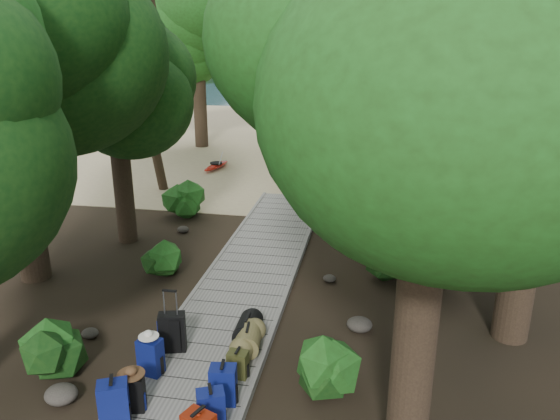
% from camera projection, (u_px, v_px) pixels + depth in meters
% --- Properties ---
extents(ground, '(120.00, 120.00, 0.00)m').
position_uv_depth(ground, '(240.00, 298.00, 11.47)').
color(ground, black).
rests_on(ground, ground).
extents(sand_beach, '(40.00, 22.00, 0.02)m').
position_uv_depth(sand_beach, '(323.00, 142.00, 26.35)').
color(sand_beach, tan).
rests_on(sand_beach, ground).
extents(distant_hill, '(32.00, 16.00, 12.00)m').
position_uv_depth(distant_hill, '(8.00, 73.00, 63.01)').
color(distant_hill, black).
rests_on(distant_hill, ground).
extents(boardwalk, '(2.00, 12.00, 0.12)m').
position_uv_depth(boardwalk, '(251.00, 275.00, 12.39)').
color(boardwalk, gray).
rests_on(boardwalk, ground).
extents(backpack_left_a, '(0.49, 0.43, 0.77)m').
position_uv_depth(backpack_left_a, '(114.00, 402.00, 7.54)').
color(backpack_left_a, navy).
rests_on(backpack_left_a, boardwalk).
extents(backpack_left_b, '(0.38, 0.31, 0.61)m').
position_uv_depth(backpack_left_b, '(133.00, 391.00, 7.88)').
color(backpack_left_b, black).
rests_on(backpack_left_b, boardwalk).
extents(backpack_left_c, '(0.41, 0.33, 0.68)m').
position_uv_depth(backpack_left_c, '(150.00, 355.00, 8.70)').
color(backpack_left_c, navy).
rests_on(backpack_left_c, boardwalk).
extents(backpack_left_d, '(0.40, 0.30, 0.57)m').
position_uv_depth(backpack_left_d, '(171.00, 330.00, 9.49)').
color(backpack_left_d, navy).
rests_on(backpack_left_d, boardwalk).
extents(backpack_right_b, '(0.45, 0.39, 0.68)m').
position_uv_depth(backpack_right_b, '(211.00, 409.00, 7.48)').
color(backpack_right_b, navy).
rests_on(backpack_right_b, boardwalk).
extents(backpack_right_c, '(0.42, 0.32, 0.66)m').
position_uv_depth(backpack_right_c, '(223.00, 383.00, 8.03)').
color(backpack_right_c, navy).
rests_on(backpack_right_c, boardwalk).
extents(backpack_right_d, '(0.33, 0.25, 0.48)m').
position_uv_depth(backpack_right_d, '(238.00, 363.00, 8.65)').
color(backpack_right_d, '#393A1A').
rests_on(backpack_right_d, boardwalk).
extents(duffel_right_khaki, '(0.51, 0.70, 0.43)m').
position_uv_depth(duffel_right_khaki, '(248.00, 339.00, 9.35)').
color(duffel_right_khaki, olive).
rests_on(duffel_right_khaki, boardwalk).
extents(duffel_right_black, '(0.43, 0.67, 0.42)m').
position_uv_depth(duffel_right_black, '(248.00, 328.00, 9.69)').
color(duffel_right_black, black).
rests_on(duffel_right_black, boardwalk).
extents(suitcase_on_boardwalk, '(0.50, 0.36, 0.69)m').
position_uv_depth(suitcase_on_boardwalk, '(172.00, 332.00, 9.32)').
color(suitcase_on_boardwalk, black).
rests_on(suitcase_on_boardwalk, boardwalk).
extents(lone_suitcase_on_sand, '(0.52, 0.38, 0.74)m').
position_uv_depth(lone_suitcase_on_sand, '(312.00, 179.00, 18.78)').
color(lone_suitcase_on_sand, black).
rests_on(lone_suitcase_on_sand, sand_beach).
extents(hat_brown, '(0.40, 0.40, 0.12)m').
position_uv_depth(hat_brown, '(131.00, 371.00, 7.74)').
color(hat_brown, '#51351E').
rests_on(hat_brown, backpack_left_b).
extents(hat_white, '(0.33, 0.33, 0.11)m').
position_uv_depth(hat_white, '(148.00, 334.00, 8.56)').
color(hat_white, silver).
rests_on(hat_white, backpack_left_c).
extents(kayak, '(1.50, 3.57, 0.35)m').
position_uv_depth(kayak, '(216.00, 165.00, 21.46)').
color(kayak, '#B0190F').
rests_on(kayak, sand_beach).
extents(sun_lounger, '(0.69, 1.86, 0.59)m').
position_uv_depth(sun_lounger, '(411.00, 174.00, 19.71)').
color(sun_lounger, silver).
rests_on(sun_lounger, sand_beach).
extents(tree_right_a, '(4.68, 4.68, 7.80)m').
position_uv_depth(tree_right_a, '(430.00, 173.00, 6.05)').
color(tree_right_a, black).
rests_on(tree_right_a, ground).
extents(tree_right_b, '(5.14, 5.14, 9.17)m').
position_uv_depth(tree_right_b, '(548.00, 82.00, 8.57)').
color(tree_right_b, black).
rests_on(tree_right_b, ground).
extents(tree_right_c, '(5.82, 5.82, 10.07)m').
position_uv_depth(tree_right_c, '(444.00, 47.00, 10.34)').
color(tree_right_c, black).
rests_on(tree_right_c, ground).
extents(tree_right_d, '(5.44, 5.44, 9.97)m').
position_uv_depth(tree_right_d, '(503.00, 44.00, 13.24)').
color(tree_right_d, black).
rests_on(tree_right_d, ground).
extents(tree_right_e, '(5.46, 5.46, 9.82)m').
position_uv_depth(tree_right_e, '(443.00, 43.00, 15.83)').
color(tree_right_e, black).
rests_on(tree_right_e, ground).
extents(tree_right_f, '(5.03, 5.03, 8.98)m').
position_uv_depth(tree_right_f, '(505.00, 56.00, 17.18)').
color(tree_right_f, black).
rests_on(tree_right_f, ground).
extents(tree_left_b, '(5.24, 5.24, 9.42)m').
position_uv_depth(tree_left_b, '(3.00, 63.00, 10.87)').
color(tree_left_b, black).
rests_on(tree_left_b, ground).
extents(tree_left_c, '(4.04, 4.04, 7.03)m').
position_uv_depth(tree_left_c, '(116.00, 107.00, 13.37)').
color(tree_left_c, black).
rests_on(tree_left_c, ground).
extents(tree_back_a, '(4.65, 4.65, 8.04)m').
position_uv_depth(tree_back_a, '(296.00, 57.00, 24.55)').
color(tree_back_a, black).
rests_on(tree_back_a, ground).
extents(tree_back_b, '(5.07, 5.07, 9.06)m').
position_uv_depth(tree_back_b, '(368.00, 46.00, 24.10)').
color(tree_back_b, black).
rests_on(tree_back_b, ground).
extents(tree_back_c, '(5.27, 5.27, 9.49)m').
position_uv_depth(tree_back_c, '(444.00, 41.00, 23.05)').
color(tree_back_c, black).
rests_on(tree_back_c, ground).
extents(tree_back_d, '(5.17, 5.17, 8.61)m').
position_uv_depth(tree_back_d, '(197.00, 51.00, 24.13)').
color(tree_back_d, black).
rests_on(tree_back_d, ground).
extents(palm_right_a, '(4.39, 4.39, 7.49)m').
position_uv_depth(palm_right_a, '(383.00, 87.00, 15.46)').
color(palm_right_a, '#194613').
rests_on(palm_right_a, ground).
extents(palm_right_b, '(4.39, 4.39, 8.48)m').
position_uv_depth(palm_right_b, '(442.00, 59.00, 19.66)').
color(palm_right_b, '#194613').
rests_on(palm_right_b, ground).
extents(palm_right_c, '(4.20, 4.20, 6.69)m').
position_uv_depth(palm_right_c, '(375.00, 81.00, 21.29)').
color(palm_right_c, '#194613').
rests_on(palm_right_c, ground).
extents(palm_left_a, '(4.38, 4.38, 6.97)m').
position_uv_depth(palm_left_a, '(148.00, 87.00, 17.81)').
color(palm_left_a, '#194613').
rests_on(palm_left_a, ground).
extents(rock_left_a, '(0.50, 0.45, 0.28)m').
position_uv_depth(rock_left_a, '(61.00, 394.00, 8.27)').
color(rock_left_a, '#4C473F').
rests_on(rock_left_a, ground).
extents(rock_left_b, '(0.32, 0.28, 0.17)m').
position_uv_depth(rock_left_b, '(90.00, 333.00, 9.99)').
color(rock_left_b, '#4C473F').
rests_on(rock_left_b, ground).
extents(rock_left_c, '(0.54, 0.49, 0.30)m').
position_uv_depth(rock_left_c, '(168.00, 265.00, 12.67)').
color(rock_left_c, '#4C473F').
rests_on(rock_left_c, ground).
extents(rock_left_d, '(0.32, 0.29, 0.18)m').
position_uv_depth(rock_left_d, '(183.00, 229.00, 15.03)').
color(rock_left_d, '#4C473F').
rests_on(rock_left_d, ground).
extents(rock_right_b, '(0.48, 0.43, 0.26)m').
position_uv_depth(rock_right_b, '(359.00, 324.00, 10.20)').
color(rock_right_b, '#4C473F').
rests_on(rock_right_b, ground).
extents(rock_right_c, '(0.29, 0.26, 0.16)m').
position_uv_depth(rock_right_c, '(329.00, 278.00, 12.16)').
color(rock_right_c, '#4C473F').
rests_on(rock_right_c, ground).
extents(rock_right_d, '(0.56, 0.51, 0.31)m').
position_uv_depth(rock_right_d, '(366.00, 231.00, 14.69)').
color(rock_right_d, '#4C473F').
rests_on(rock_right_d, ground).
extents(shrub_left_a, '(1.05, 1.05, 0.94)m').
position_uv_depth(shrub_left_a, '(45.00, 354.00, 8.71)').
color(shrub_left_a, '#1D4715').
rests_on(shrub_left_a, ground).
extents(shrub_left_b, '(0.84, 0.84, 0.75)m').
position_uv_depth(shrub_left_b, '(159.00, 262.00, 12.26)').
color(shrub_left_b, '#1D4715').
rests_on(shrub_left_b, ground).
extents(shrub_left_c, '(1.13, 1.13, 1.02)m').
position_uv_depth(shrub_left_c, '(182.00, 200.00, 16.18)').
color(shrub_left_c, '#1D4715').
rests_on(shrub_left_c, ground).
extents(shrub_right_a, '(0.97, 0.97, 0.87)m').
position_uv_depth(shrub_right_a, '(324.00, 368.00, 8.41)').
color(shrub_right_a, '#1D4715').
rests_on(shrub_right_a, ground).
extents(shrub_right_b, '(1.24, 1.24, 1.12)m').
position_uv_depth(shrub_right_b, '(384.00, 255.00, 12.20)').
color(shrub_right_b, '#1D4715').
rests_on(shrub_right_b, ground).
extents(shrub_right_c, '(0.85, 0.85, 0.76)m').
position_uv_depth(shrub_right_c, '(341.00, 209.00, 15.77)').
color(shrub_right_c, '#1D4715').
rests_on(shrub_right_c, ground).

